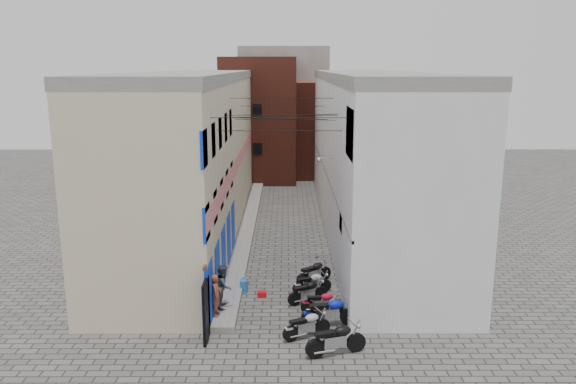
{
  "coord_description": "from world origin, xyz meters",
  "views": [
    {
      "loc": [
        0.27,
        -18.39,
        9.35
      ],
      "look_at": [
        0.33,
        9.7,
        3.0
      ],
      "focal_mm": 35.0,
      "sensor_mm": 36.0,
      "label": 1
    }
  ],
  "objects_px": {
    "motorcycle_d": "(322,301)",
    "person_b": "(223,286)",
    "motorcycle_g": "(314,271)",
    "red_crate": "(262,294)",
    "motorcycle_b": "(307,324)",
    "motorcycle_c": "(330,310)",
    "motorcycle_a": "(336,338)",
    "person_a": "(216,295)",
    "water_jug_far": "(244,284)",
    "motorcycle_e": "(308,290)",
    "water_jug_near": "(244,286)",
    "motorcycle_f": "(312,282)"
  },
  "relations": [
    {
      "from": "motorcycle_g",
      "to": "red_crate",
      "type": "relative_size",
      "value": 5.14
    },
    {
      "from": "person_a",
      "to": "water_jug_near",
      "type": "relative_size",
      "value": 3.08
    },
    {
      "from": "motorcycle_g",
      "to": "motorcycle_e",
      "type": "bearing_deg",
      "value": -47.77
    },
    {
      "from": "person_b",
      "to": "motorcycle_f",
      "type": "bearing_deg",
      "value": -61.72
    },
    {
      "from": "motorcycle_a",
      "to": "motorcycle_g",
      "type": "height_order",
      "value": "motorcycle_a"
    },
    {
      "from": "motorcycle_b",
      "to": "water_jug_near",
      "type": "xyz_separation_m",
      "value": [
        -2.51,
        4.05,
        -0.27
      ]
    },
    {
      "from": "motorcycle_b",
      "to": "motorcycle_g",
      "type": "distance_m",
      "value": 5.09
    },
    {
      "from": "water_jug_far",
      "to": "motorcycle_d",
      "type": "bearing_deg",
      "value": -36.39
    },
    {
      "from": "motorcycle_a",
      "to": "person_a",
      "type": "bearing_deg",
      "value": -137.57
    },
    {
      "from": "motorcycle_c",
      "to": "motorcycle_d",
      "type": "relative_size",
      "value": 1.27
    },
    {
      "from": "water_jug_far",
      "to": "red_crate",
      "type": "distance_m",
      "value": 1.12
    },
    {
      "from": "person_b",
      "to": "motorcycle_b",
      "type": "bearing_deg",
      "value": -123.74
    },
    {
      "from": "person_a",
      "to": "motorcycle_d",
      "type": "bearing_deg",
      "value": -77.69
    },
    {
      "from": "person_a",
      "to": "water_jug_far",
      "type": "relative_size",
      "value": 3.31
    },
    {
      "from": "water_jug_near",
      "to": "water_jug_far",
      "type": "height_order",
      "value": "water_jug_near"
    },
    {
      "from": "motorcycle_b",
      "to": "motorcycle_c",
      "type": "height_order",
      "value": "motorcycle_c"
    },
    {
      "from": "motorcycle_a",
      "to": "person_b",
      "type": "height_order",
      "value": "person_b"
    },
    {
      "from": "motorcycle_g",
      "to": "water_jug_far",
      "type": "distance_m",
      "value": 3.1
    },
    {
      "from": "motorcycle_b",
      "to": "motorcycle_g",
      "type": "height_order",
      "value": "motorcycle_g"
    },
    {
      "from": "motorcycle_a",
      "to": "motorcycle_f",
      "type": "relative_size",
      "value": 1.24
    },
    {
      "from": "motorcycle_c",
      "to": "motorcycle_g",
      "type": "bearing_deg",
      "value": 176.15
    },
    {
      "from": "person_b",
      "to": "water_jug_far",
      "type": "distance_m",
      "value": 2.54
    },
    {
      "from": "motorcycle_b",
      "to": "motorcycle_g",
      "type": "relative_size",
      "value": 0.95
    },
    {
      "from": "motorcycle_b",
      "to": "water_jug_near",
      "type": "height_order",
      "value": "motorcycle_b"
    },
    {
      "from": "motorcycle_c",
      "to": "water_jug_near",
      "type": "height_order",
      "value": "motorcycle_c"
    },
    {
      "from": "person_b",
      "to": "water_jug_far",
      "type": "height_order",
      "value": "person_b"
    },
    {
      "from": "motorcycle_b",
      "to": "person_a",
      "type": "height_order",
      "value": "person_a"
    },
    {
      "from": "water_jug_near",
      "to": "motorcycle_f",
      "type": "bearing_deg",
      "value": -1.63
    },
    {
      "from": "motorcycle_c",
      "to": "motorcycle_f",
      "type": "height_order",
      "value": "motorcycle_c"
    },
    {
      "from": "motorcycle_f",
      "to": "motorcycle_a",
      "type": "bearing_deg",
      "value": -11.0
    },
    {
      "from": "motorcycle_g",
      "to": "person_a",
      "type": "height_order",
      "value": "person_a"
    },
    {
      "from": "motorcycle_a",
      "to": "motorcycle_g",
      "type": "distance_m",
      "value": 6.27
    },
    {
      "from": "motorcycle_b",
      "to": "person_b",
      "type": "relative_size",
      "value": 1.08
    },
    {
      "from": "motorcycle_a",
      "to": "red_crate",
      "type": "xyz_separation_m",
      "value": [
        -2.65,
        4.78,
        -0.5
      ]
    },
    {
      "from": "motorcycle_a",
      "to": "person_a",
      "type": "relative_size",
      "value": 1.31
    },
    {
      "from": "motorcycle_e",
      "to": "red_crate",
      "type": "bearing_deg",
      "value": -135.13
    },
    {
      "from": "motorcycle_b",
      "to": "person_a",
      "type": "distance_m",
      "value": 3.59
    },
    {
      "from": "motorcycle_b",
      "to": "person_b",
      "type": "bearing_deg",
      "value": -148.29
    },
    {
      "from": "motorcycle_e",
      "to": "water_jug_near",
      "type": "relative_size",
      "value": 3.42
    },
    {
      "from": "motorcycle_e",
      "to": "red_crate",
      "type": "relative_size",
      "value": 4.81
    },
    {
      "from": "motorcycle_g",
      "to": "red_crate",
      "type": "height_order",
      "value": "motorcycle_g"
    },
    {
      "from": "motorcycle_d",
      "to": "person_b",
      "type": "distance_m",
      "value": 3.85
    },
    {
      "from": "motorcycle_c",
      "to": "motorcycle_e",
      "type": "height_order",
      "value": "motorcycle_c"
    },
    {
      "from": "motorcycle_a",
      "to": "person_b",
      "type": "distance_m",
      "value": 5.23
    },
    {
      "from": "motorcycle_e",
      "to": "person_b",
      "type": "height_order",
      "value": "person_b"
    },
    {
      "from": "motorcycle_f",
      "to": "water_jug_near",
      "type": "xyz_separation_m",
      "value": [
        -2.88,
        0.08,
        -0.23
      ]
    },
    {
      "from": "motorcycle_c",
      "to": "water_jug_near",
      "type": "relative_size",
      "value": 4.09
    },
    {
      "from": "motorcycle_b",
      "to": "person_a",
      "type": "relative_size",
      "value": 1.13
    },
    {
      "from": "motorcycle_c",
      "to": "red_crate",
      "type": "relative_size",
      "value": 5.75
    },
    {
      "from": "motorcycle_d",
      "to": "motorcycle_b",
      "type": "bearing_deg",
      "value": -22.35
    }
  ]
}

